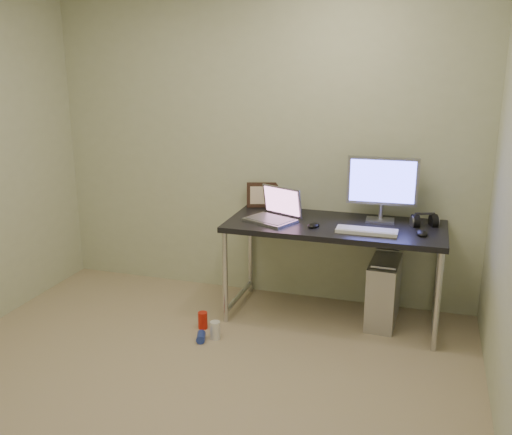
# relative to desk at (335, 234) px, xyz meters

# --- Properties ---
(floor) EXTENTS (3.50, 3.50, 0.00)m
(floor) POSITION_rel_desk_xyz_m (-0.68, -1.40, -0.67)
(floor) COLOR tan
(floor) RESTS_ON ground
(wall_back) EXTENTS (3.50, 0.02, 2.50)m
(wall_back) POSITION_rel_desk_xyz_m (-0.68, 0.35, 0.58)
(wall_back) COLOR beige
(wall_back) RESTS_ON ground
(desk) EXTENTS (1.59, 0.69, 0.75)m
(desk) POSITION_rel_desk_xyz_m (0.00, 0.00, 0.00)
(desk) COLOR black
(desk) RESTS_ON ground
(tower_computer) EXTENTS (0.22, 0.48, 0.52)m
(tower_computer) POSITION_rel_desk_xyz_m (0.38, 0.04, -0.43)
(tower_computer) COLOR #B3B4B8
(tower_computer) RESTS_ON ground
(cable_a) EXTENTS (0.01, 0.16, 0.69)m
(cable_a) POSITION_rel_desk_xyz_m (0.33, 0.30, -0.27)
(cable_a) COLOR black
(cable_a) RESTS_ON ground
(cable_b) EXTENTS (0.02, 0.11, 0.71)m
(cable_b) POSITION_rel_desk_xyz_m (0.42, 0.28, -0.29)
(cable_b) COLOR black
(cable_b) RESTS_ON ground
(can_red) EXTENTS (0.09, 0.09, 0.13)m
(can_red) POSITION_rel_desk_xyz_m (-0.88, -0.46, -0.61)
(can_red) COLOR red
(can_red) RESTS_ON ground
(can_white) EXTENTS (0.09, 0.09, 0.13)m
(can_white) POSITION_rel_desk_xyz_m (-0.73, -0.59, -0.61)
(can_white) COLOR white
(can_white) RESTS_ON ground
(can_blue) EXTENTS (0.09, 0.12, 0.06)m
(can_blue) POSITION_rel_desk_xyz_m (-0.81, -0.65, -0.64)
(can_blue) COLOR #253AA3
(can_blue) RESTS_ON ground
(laptop) EXTENTS (0.44, 0.41, 0.24)m
(laptop) POSITION_rel_desk_xyz_m (-0.45, -0.03, 0.14)
(laptop) COLOR #A5A6AC
(laptop) RESTS_ON desk
(monitor) EXTENTS (0.52, 0.16, 0.48)m
(monitor) POSITION_rel_desk_xyz_m (0.31, 0.17, 0.36)
(monitor) COLOR #A5A6AC
(monitor) RESTS_ON desk
(keyboard) EXTENTS (0.42, 0.14, 0.03)m
(keyboard) POSITION_rel_desk_xyz_m (0.25, -0.16, 0.09)
(keyboard) COLOR white
(keyboard) RESTS_ON desk
(mouse_right) EXTENTS (0.09, 0.13, 0.04)m
(mouse_right) POSITION_rel_desk_xyz_m (0.62, -0.10, 0.10)
(mouse_right) COLOR black
(mouse_right) RESTS_ON desk
(mouse_left) EXTENTS (0.10, 0.13, 0.04)m
(mouse_left) POSITION_rel_desk_xyz_m (-0.14, -0.12, 0.10)
(mouse_left) COLOR black
(mouse_left) RESTS_ON desk
(headphones) EXTENTS (0.21, 0.12, 0.12)m
(headphones) POSITION_rel_desk_xyz_m (0.63, 0.14, 0.11)
(headphones) COLOR black
(headphones) RESTS_ON desk
(picture_frame) EXTENTS (0.27, 0.14, 0.21)m
(picture_frame) POSITION_rel_desk_xyz_m (-0.65, 0.30, 0.18)
(picture_frame) COLOR black
(picture_frame) RESTS_ON desk
(webcam) EXTENTS (0.05, 0.04, 0.13)m
(webcam) POSITION_rel_desk_xyz_m (-0.35, 0.24, 0.18)
(webcam) COLOR silver
(webcam) RESTS_ON desk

